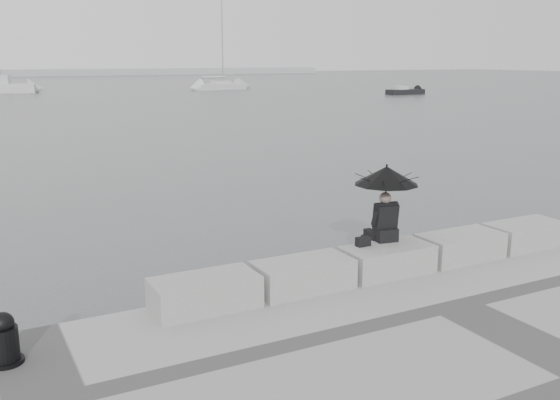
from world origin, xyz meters
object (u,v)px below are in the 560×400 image
mooring_bollard (4,342)px  sailboat_right (220,86)px  seated_person (386,186)px  small_motorboat (405,92)px

mooring_bollard → sailboat_right: (32.92, 72.79, -0.25)m
seated_person → sailboat_right: 76.75m
small_motorboat → sailboat_right: bearing=123.4°
mooring_bollard → sailboat_right: size_ratio=0.05×
mooring_bollard → small_motorboat: size_ratio=0.14×
seated_person → mooring_bollard: size_ratio=2.05×
sailboat_right → mooring_bollard: bearing=-123.2°
mooring_bollard → small_motorboat: 70.78m
seated_person → sailboat_right: (26.55, 72.00, -1.47)m
seated_person → small_motorboat: bearing=59.2°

